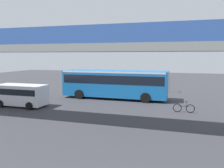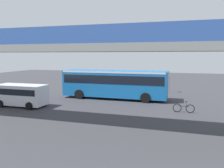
{
  "view_description": "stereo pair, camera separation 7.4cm",
  "coord_description": "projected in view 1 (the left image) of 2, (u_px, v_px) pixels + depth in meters",
  "views": [
    {
      "loc": [
        -8.37,
        25.77,
        4.8
      ],
      "look_at": [
        -0.86,
        1.23,
        1.6
      ],
      "focal_mm": 36.98,
      "sensor_mm": 36.0,
      "label": 1
    },
    {
      "loc": [
        -8.44,
        25.75,
        4.8
      ],
      "look_at": [
        -0.86,
        1.23,
        1.6
      ],
      "focal_mm": 36.98,
      "sensor_mm": 36.0,
      "label": 2
    }
  ],
  "objects": [
    {
      "name": "traffic_sign",
      "position": [
        169.0,
        78.0,
        29.79
      ],
      "size": [
        0.08,
        0.6,
        2.8
      ],
      "color": "slate",
      "rests_on": "ground"
    },
    {
      "name": "parked_van",
      "position": [
        21.0,
        94.0,
        21.74
      ],
      "size": [
        4.8,
        2.17,
        2.05
      ],
      "color": "silver",
      "rests_on": "ground"
    },
    {
      "name": "lane_dash_centre",
      "position": [
        86.0,
        91.0,
        31.0
      ],
      "size": [
        2.0,
        0.2,
        0.01
      ],
      "primitive_type": "cube",
      "color": "silver",
      "rests_on": "ground"
    },
    {
      "name": "lane_dash_left",
      "position": [
        114.0,
        93.0,
        29.84
      ],
      "size": [
        2.0,
        0.2,
        0.01
      ],
      "primitive_type": "cube",
      "color": "silver",
      "rests_on": "ground"
    },
    {
      "name": "pedestrian_overpass",
      "position": [
        58.0,
        54.0,
        16.09
      ],
      "size": [
        27.6,
        2.6,
        6.63
      ],
      "color": "gray",
      "rests_on": "ground"
    },
    {
      "name": "lane_dash_leftmost",
      "position": [
        145.0,
        94.0,
        28.68
      ],
      "size": [
        2.0,
        0.2,
        0.01
      ],
      "primitive_type": "cube",
      "color": "silver",
      "rests_on": "ground"
    },
    {
      "name": "city_bus",
      "position": [
        114.0,
        82.0,
        25.47
      ],
      "size": [
        11.54,
        2.85,
        3.15
      ],
      "color": "#196BB7",
      "rests_on": "ground"
    },
    {
      "name": "bicycle_black",
      "position": [
        184.0,
        108.0,
        19.46
      ],
      "size": [
        1.77,
        0.44,
        0.96
      ],
      "color": "black",
      "rests_on": "ground"
    },
    {
      "name": "ground",
      "position": [
        108.0,
        96.0,
        27.47
      ],
      "size": [
        80.0,
        80.0,
        0.0
      ],
      "primitive_type": "plane",
      "color": "#38383D"
    }
  ]
}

